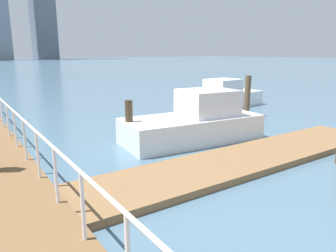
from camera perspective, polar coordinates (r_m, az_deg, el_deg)
ground_plane at (r=19.29m, az=-20.23°, el=3.21°), size 300.00×300.00×0.00m
floating_dock at (r=9.27m, az=13.19°, el=-5.97°), size 11.09×2.00×0.18m
boardwalk_railing at (r=6.64m, az=-21.26°, el=-4.01°), size 0.06×26.83×1.08m
dock_piling_4 at (r=10.35m, az=-6.98°, el=0.32°), size 0.25×0.25×1.58m
dock_piling_5 at (r=15.70m, az=14.03°, el=5.19°), size 0.29×0.29×1.99m
moored_boat_0 at (r=18.45m, az=10.29°, el=5.26°), size 4.62×2.32×1.58m
moored_boat_2 at (r=11.22m, az=4.93°, el=0.63°), size 5.04×2.48×1.77m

